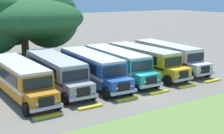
% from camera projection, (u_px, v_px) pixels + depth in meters
% --- Properties ---
extents(ground_plane, '(220.00, 220.00, 0.00)m').
position_uv_depth(ground_plane, '(139.00, 95.00, 27.32)').
color(ground_plane, slate).
extents(foreground_grass_strip, '(80.00, 10.02, 0.01)m').
position_uv_depth(foreground_grass_strip, '(224.00, 129.00, 20.31)').
color(foreground_grass_strip, olive).
rests_on(foreground_grass_strip, ground_plane).
extents(parked_bus_slot_0, '(2.69, 10.84, 2.82)m').
position_uv_depth(parked_bus_slot_0, '(20.00, 77.00, 26.76)').
color(parked_bus_slot_0, orange).
rests_on(parked_bus_slot_0, ground_plane).
extents(parked_bus_slot_1, '(3.11, 10.90, 2.82)m').
position_uv_depth(parked_bus_slot_1, '(56.00, 70.00, 29.14)').
color(parked_bus_slot_1, '#9E9993').
rests_on(parked_bus_slot_1, ground_plane).
extents(parked_bus_slot_2, '(3.26, 10.93, 2.82)m').
position_uv_depth(parked_bus_slot_2, '(92.00, 67.00, 30.54)').
color(parked_bus_slot_2, '#23519E').
rests_on(parked_bus_slot_2, ground_plane).
extents(parked_bus_slot_3, '(3.20, 10.91, 2.82)m').
position_uv_depth(parked_bus_slot_3, '(117.00, 63.00, 32.43)').
color(parked_bus_slot_3, teal).
rests_on(parked_bus_slot_3, ground_plane).
extents(parked_bus_slot_4, '(2.79, 10.85, 2.82)m').
position_uv_depth(parked_bus_slot_4, '(144.00, 59.00, 34.21)').
color(parked_bus_slot_4, yellow).
rests_on(parked_bus_slot_4, ground_plane).
extents(parked_bus_slot_5, '(3.24, 10.92, 2.82)m').
position_uv_depth(parked_bus_slot_5, '(168.00, 55.00, 36.42)').
color(parked_bus_slot_5, silver).
rests_on(parked_bus_slot_5, ground_plane).
extents(curb_wheelstop_0, '(2.00, 0.36, 0.15)m').
position_uv_depth(curb_wheelstop_0, '(47.00, 116.00, 22.25)').
color(curb_wheelstop_0, yellow).
rests_on(curb_wheelstop_0, ground_plane).
extents(curb_wheelstop_1, '(2.00, 0.36, 0.15)m').
position_uv_depth(curb_wheelstop_1, '(90.00, 107.00, 24.07)').
color(curb_wheelstop_1, yellow).
rests_on(curb_wheelstop_1, ground_plane).
extents(curb_wheelstop_2, '(2.00, 0.36, 0.15)m').
position_uv_depth(curb_wheelstop_2, '(127.00, 99.00, 25.90)').
color(curb_wheelstop_2, yellow).
rests_on(curb_wheelstop_2, ground_plane).
extents(curb_wheelstop_3, '(2.00, 0.36, 0.15)m').
position_uv_depth(curb_wheelstop_3, '(159.00, 92.00, 27.72)').
color(curb_wheelstop_3, yellow).
rests_on(curb_wheelstop_3, ground_plane).
extents(curb_wheelstop_4, '(2.00, 0.36, 0.15)m').
position_uv_depth(curb_wheelstop_4, '(187.00, 86.00, 29.54)').
color(curb_wheelstop_4, yellow).
rests_on(curb_wheelstop_4, ground_plane).
extents(curb_wheelstop_5, '(2.00, 0.36, 0.15)m').
position_uv_depth(curb_wheelstop_5, '(212.00, 81.00, 31.37)').
color(curb_wheelstop_5, yellow).
rests_on(curb_wheelstop_5, ground_plane).
extents(broad_shade_tree, '(16.47, 15.69, 9.42)m').
position_uv_depth(broad_shade_tree, '(21.00, 19.00, 40.23)').
color(broad_shade_tree, brown).
rests_on(broad_shade_tree, ground_plane).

